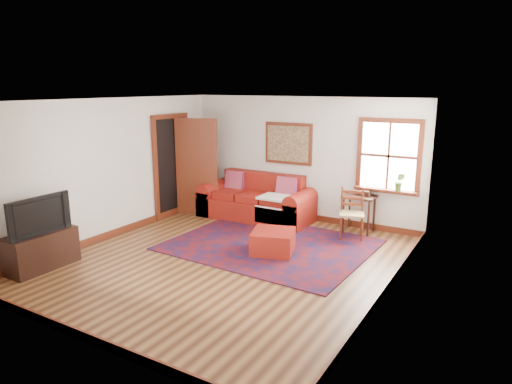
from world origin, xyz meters
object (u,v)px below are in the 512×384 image
Objects in this scene: side_table at (359,202)px; ladder_back_chair at (352,211)px; red_ottoman at (273,242)px; red_leather_sofa at (257,204)px; media_cabinet at (41,250)px.

ladder_back_chair reaches higher than side_table.
red_ottoman is at bearing -115.01° from side_table.
side_table is at bearing 46.79° from red_ottoman.
ladder_back_chair is (0.85, 1.41, 0.31)m from red_ottoman.
red_leather_sofa is 4.23m from media_cabinet.
ladder_back_chair is 5.18m from media_cabinet.
red_ottoman is 0.72× the size of ladder_back_chair.
red_ottoman is at bearing 40.71° from media_cabinet.
red_ottoman is 0.95× the size of side_table.
red_leather_sofa is 2.28× the size of media_cabinet.
ladder_back_chair is at bearing 40.61° from red_ottoman.
ladder_back_chair is at bearing 46.38° from media_cabinet.
side_table is at bearing 5.36° from red_leather_sofa.
media_cabinet is at bearing -130.61° from side_table.
red_leather_sofa is 3.37× the size of side_table.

